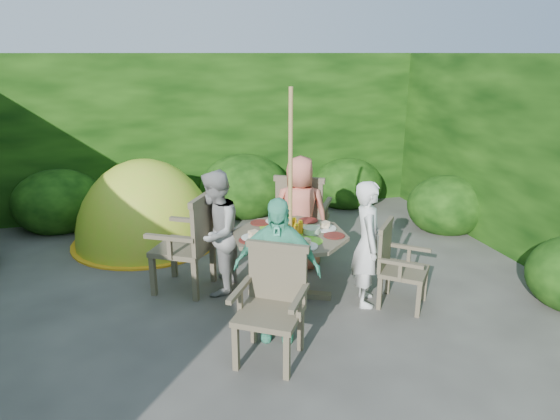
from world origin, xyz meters
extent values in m
plane|color=#423F3B|center=(0.00, 0.00, 0.00)|extent=(60.00, 60.00, 0.00)
cube|color=black|center=(0.00, 4.00, 1.25)|extent=(9.00, 1.00, 2.50)
cylinder|color=#473F2E|center=(0.50, 0.32, 0.34)|extent=(0.12, 0.12, 0.67)
cube|color=#473F2E|center=(0.50, 0.32, 0.03)|extent=(0.85, 0.46, 0.06)
cube|color=#473F2E|center=(0.50, 0.32, 0.03)|extent=(0.46, 0.85, 0.06)
cylinder|color=#473F2E|center=(0.50, 0.32, 0.69)|extent=(1.63, 1.63, 0.04)
cylinder|color=#63C622|center=(0.22, 0.24, 0.72)|extent=(0.28, 0.28, 0.00)
cylinder|color=#63C622|center=(0.62, 0.06, 0.72)|extent=(0.28, 0.28, 0.00)
cylinder|color=#63C622|center=(0.37, 0.57, 0.72)|extent=(0.28, 0.28, 0.00)
cylinder|color=#63C622|center=(0.77, 0.39, 0.72)|extent=(0.28, 0.28, 0.00)
cylinder|color=#63C622|center=(0.50, 0.32, 0.72)|extent=(0.28, 0.28, 0.00)
cylinder|color=white|center=(0.89, 0.36, 0.72)|extent=(0.25, 0.25, 0.01)
cylinder|color=white|center=(0.46, 0.71, 0.72)|extent=(0.25, 0.25, 0.01)
cylinder|color=white|center=(0.10, 0.28, 0.72)|extent=(0.25, 0.25, 0.01)
cylinder|color=white|center=(0.53, -0.08, 0.72)|extent=(0.25, 0.25, 0.01)
cylinder|color=#AC190B|center=(0.91, 0.13, 0.72)|extent=(0.22, 0.22, 0.01)
cylinder|color=#AC190B|center=(0.80, 0.65, 0.72)|extent=(0.22, 0.22, 0.01)
cylinder|color=#AC190B|center=(0.27, 0.71, 0.72)|extent=(0.22, 0.22, 0.01)
cylinder|color=#AC190B|center=(0.05, 0.23, 0.72)|extent=(0.22, 0.22, 0.01)
cylinder|color=#AC190B|center=(0.44, -0.14, 0.72)|extent=(0.22, 0.22, 0.01)
cylinder|color=#509639|center=(0.72, 0.27, 0.75)|extent=(0.18, 0.18, 0.06)
cylinder|color=olive|center=(0.50, 0.32, 1.10)|extent=(0.06, 0.06, 2.20)
cube|color=#473F2E|center=(1.57, -0.17, 0.38)|extent=(0.63, 0.63, 0.04)
cube|color=#473F2E|center=(1.60, -0.44, 0.19)|extent=(0.06, 0.06, 0.37)
cube|color=#473F2E|center=(1.84, -0.14, 0.19)|extent=(0.06, 0.06, 0.37)
cube|color=#473F2E|center=(1.30, -0.20, 0.19)|extent=(0.06, 0.06, 0.37)
cube|color=#473F2E|center=(1.54, 0.10, 0.19)|extent=(0.06, 0.06, 0.37)
cube|color=#473F2E|center=(1.41, -0.04, 0.62)|extent=(0.32, 0.38, 0.44)
cube|color=#473F2E|center=(1.43, -0.35, 0.56)|extent=(0.37, 0.31, 0.04)
cube|color=#473F2E|center=(1.72, 0.01, 0.56)|extent=(0.37, 0.31, 0.04)
cube|color=#473F2E|center=(-0.58, 0.80, 0.48)|extent=(0.77, 0.78, 0.06)
cube|color=#473F2E|center=(-0.67, 1.14, 0.23)|extent=(0.08, 0.08, 0.47)
cube|color=#473F2E|center=(-0.91, 0.72, 0.23)|extent=(0.08, 0.08, 0.47)
cube|color=#473F2E|center=(-0.25, 0.89, 0.23)|extent=(0.08, 0.08, 0.47)
cube|color=#473F2E|center=(-0.49, 0.47, 0.23)|extent=(0.08, 0.08, 0.47)
cube|color=#473F2E|center=(-0.35, 0.67, 0.78)|extent=(0.33, 0.52, 0.55)
cube|color=#473F2E|center=(-0.43, 1.05, 0.70)|extent=(0.51, 0.32, 0.04)
cube|color=#473F2E|center=(-0.72, 0.56, 0.70)|extent=(0.51, 0.32, 0.04)
cube|color=#473F2E|center=(0.98, 1.39, 0.48)|extent=(0.78, 0.77, 0.06)
cube|color=#473F2E|center=(1.32, 1.48, 0.23)|extent=(0.08, 0.08, 0.47)
cube|color=#473F2E|center=(0.89, 1.72, 0.23)|extent=(0.08, 0.08, 0.47)
cube|color=#473F2E|center=(1.07, 1.06, 0.23)|extent=(0.08, 0.08, 0.47)
cube|color=#473F2E|center=(0.65, 1.30, 0.23)|extent=(0.08, 0.08, 0.47)
cube|color=#473F2E|center=(0.85, 1.16, 0.78)|extent=(0.52, 0.33, 0.55)
cube|color=#473F2E|center=(1.23, 1.25, 0.70)|extent=(0.32, 0.51, 0.04)
cube|color=#473F2E|center=(0.73, 1.53, 0.70)|extent=(0.32, 0.51, 0.04)
cube|color=#473F2E|center=(0.01, -0.76, 0.42)|extent=(0.70, 0.69, 0.05)
cube|color=#473F2E|center=(-0.29, -0.83, 0.21)|extent=(0.07, 0.07, 0.42)
cube|color=#473F2E|center=(0.08, -1.06, 0.21)|extent=(0.07, 0.07, 0.42)
cube|color=#473F2E|center=(-0.06, -0.46, 0.21)|extent=(0.07, 0.07, 0.42)
cube|color=#473F2E|center=(0.31, -0.69, 0.21)|extent=(0.07, 0.07, 0.42)
cube|color=#473F2E|center=(0.13, -0.56, 0.69)|extent=(0.46, 0.31, 0.49)
cube|color=#473F2E|center=(-0.21, -0.62, 0.62)|extent=(0.30, 0.45, 0.04)
cube|color=#473F2E|center=(0.23, -0.89, 0.62)|extent=(0.30, 0.45, 0.04)
imported|color=white|center=(1.22, -0.01, 0.65)|extent=(0.45, 0.55, 1.31)
imported|color=#9D9C98|center=(-0.23, 0.65, 0.67)|extent=(0.72, 0.80, 1.35)
imported|color=#D46E57|center=(0.83, 1.04, 0.69)|extent=(0.77, 0.62, 1.37)
imported|color=#54C59D|center=(0.17, -0.41, 0.67)|extent=(0.85, 0.61, 1.33)
ellipsoid|color=#ABD729|center=(-0.96, 2.40, 0.00)|extent=(1.97, 1.97, 2.31)
ellipsoid|color=black|center=(-0.93, 1.75, 0.00)|extent=(0.66, 0.37, 0.79)
cylinder|color=#FFAE1A|center=(-0.96, 2.40, 0.01)|extent=(2.02, 2.02, 0.03)
camera|label=1|loc=(-0.86, -4.34, 2.51)|focal=32.00mm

